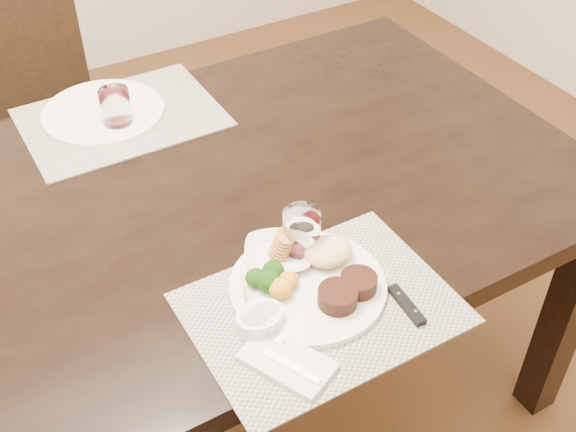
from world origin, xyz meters
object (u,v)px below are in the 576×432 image
cracker_bowl (278,255)px  far_plate (103,112)px  chair_far (34,110)px  steak_knife (397,295)px  wine_glass_near (302,235)px  dinner_plate (315,280)px

cracker_bowl → far_plate: bearing=99.9°
cracker_bowl → chair_far: bearing=99.6°
steak_knife → far_plate: 0.88m
chair_far → wine_glass_near: 1.25m
wine_glass_near → chair_far: bearing=101.9°
chair_far → cracker_bowl: chair_far is taller
steak_knife → cracker_bowl: (-0.14, 0.19, 0.01)m
cracker_bowl → far_plate: 0.67m
wine_glass_near → far_plate: bearing=104.2°
steak_knife → dinner_plate: bearing=143.6°
dinner_plate → steak_knife: (0.11, -0.10, -0.01)m
chair_far → wine_glass_near: size_ratio=9.16×
cracker_bowl → steak_knife: bearing=-53.6°
wine_glass_near → far_plate: wine_glass_near is taller
dinner_plate → steak_knife: dinner_plate is taller
dinner_plate → steak_knife: bearing=-55.8°
chair_far → dinner_plate: chair_far is taller
steak_knife → wine_glass_near: (-0.09, 0.19, 0.04)m
wine_glass_near → far_plate: size_ratio=0.34×
wine_glass_near → far_plate: 0.68m
chair_far → steak_knife: size_ratio=3.90×
chair_far → dinner_plate: (0.23, -1.28, 0.27)m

